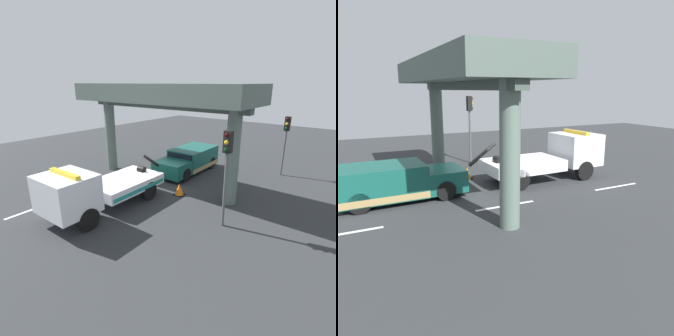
{
  "view_description": "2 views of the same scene",
  "coord_description": "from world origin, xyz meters",
  "views": [
    {
      "loc": [
        11.05,
        9.92,
        6.03
      ],
      "look_at": [
        -0.21,
        0.99,
        1.33
      ],
      "focal_mm": 28.19,
      "sensor_mm": 36.0,
      "label": 1
    },
    {
      "loc": [
        -5.52,
        -13.88,
        4.62
      ],
      "look_at": [
        1.05,
        -0.62,
        1.02
      ],
      "focal_mm": 34.71,
      "sensor_mm": 36.0,
      "label": 2
    }
  ],
  "objects": [
    {
      "name": "traffic_cone_orange",
      "position": [
        -0.0,
        1.96,
        0.32
      ],
      "size": [
        0.56,
        0.56,
        0.66
      ],
      "color": "orange",
      "rests_on": "ground"
    },
    {
      "name": "lane_stripe_mid",
      "position": [
        0.0,
        -2.69,
        0.0
      ],
      "size": [
        2.6,
        0.16,
        0.01
      ],
      "primitive_type": "cube",
      "color": "silver",
      "rests_on": "ground"
    },
    {
      "name": "tow_truck_white",
      "position": [
        4.2,
        0.02,
        1.2
      ],
      "size": [
        7.28,
        2.53,
        2.46
      ],
      "color": "white",
      "rests_on": "ground"
    },
    {
      "name": "traffic_light_near",
      "position": [
        -6.98,
        5.41,
        2.88
      ],
      "size": [
        0.39,
        0.32,
        3.93
      ],
      "color": "#515456",
      "rests_on": "ground"
    },
    {
      "name": "lane_stripe_west",
      "position": [
        -6.0,
        -2.69,
        0.0
      ],
      "size": [
        2.6,
        0.16,
        0.01
      ],
      "primitive_type": "cube",
      "color": "silver",
      "rests_on": "ground"
    },
    {
      "name": "ground_plane",
      "position": [
        0.0,
        0.0,
        -0.05
      ],
      "size": [
        60.0,
        40.0,
        0.1
      ],
      "primitive_type": "cube",
      "color": "#2D3033"
    },
    {
      "name": "overpass_structure",
      "position": [
        -0.78,
        0.0,
        5.13
      ],
      "size": [
        3.6,
        11.21,
        5.96
      ],
      "color": "#596B60",
      "rests_on": "ground"
    },
    {
      "name": "traffic_light_far",
      "position": [
        1.52,
        5.41,
        3.07
      ],
      "size": [
        0.39,
        0.32,
        4.21
      ],
      "color": "#515456",
      "rests_on": "ground"
    },
    {
      "name": "lane_stripe_east",
      "position": [
        6.0,
        -2.69,
        0.0
      ],
      "size": [
        2.6,
        0.16,
        0.01
      ],
      "primitive_type": "cube",
      "color": "silver",
      "rests_on": "ground"
    },
    {
      "name": "towed_van_green",
      "position": [
        -3.84,
        -0.0,
        0.78
      ],
      "size": [
        5.24,
        2.32,
        1.58
      ],
      "color": "#145147",
      "rests_on": "ground"
    }
  ]
}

